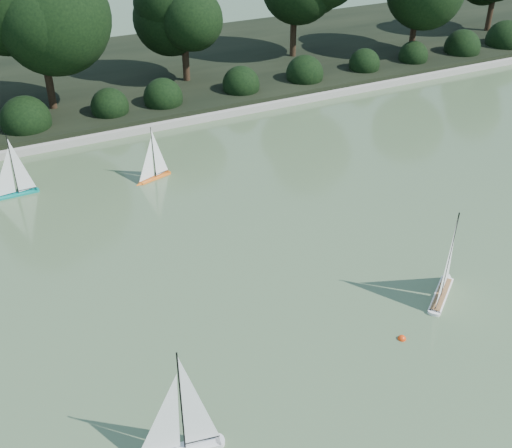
% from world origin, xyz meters
% --- Properties ---
extents(ground, '(80.00, 80.00, 0.00)m').
position_xyz_m(ground, '(0.00, 0.00, 0.00)').
color(ground, '#405533').
rests_on(ground, ground).
extents(pond_coping, '(40.00, 0.35, 0.18)m').
position_xyz_m(pond_coping, '(0.00, 9.00, 0.09)').
color(pond_coping, gray).
rests_on(pond_coping, ground).
extents(far_bank, '(40.00, 8.00, 0.30)m').
position_xyz_m(far_bank, '(0.00, 13.00, 0.15)').
color(far_bank, black).
rests_on(far_bank, ground).
extents(shrub_hedge, '(29.10, 1.10, 1.10)m').
position_xyz_m(shrub_hedge, '(0.00, 9.90, 0.45)').
color(shrub_hedge, black).
rests_on(shrub_hedge, ground).
extents(sailboat_white_a, '(1.23, 0.40, 1.68)m').
position_xyz_m(sailboat_white_a, '(-4.00, -0.79, 0.26)').
color(sailboat_white_a, silver).
rests_on(sailboat_white_a, ground).
extents(sailboat_white_b, '(1.12, 0.90, 1.75)m').
position_xyz_m(sailboat_white_b, '(1.13, 0.23, 0.27)').
color(sailboat_white_b, white).
rests_on(sailboat_white_b, ground).
extents(sailboat_orange, '(0.93, 0.40, 1.28)m').
position_xyz_m(sailboat_orange, '(-1.84, 6.32, 0.20)').
color(sailboat_orange, orange).
rests_on(sailboat_orange, ground).
extents(sailboat_teal, '(1.04, 0.19, 1.43)m').
position_xyz_m(sailboat_teal, '(-4.72, 6.93, 0.22)').
color(sailboat_teal, '#0A8275').
rests_on(sailboat_teal, ground).
extents(race_buoy, '(0.13, 0.13, 0.13)m').
position_xyz_m(race_buoy, '(-0.17, -0.38, 0.00)').
color(race_buoy, '#EA390C').
rests_on(race_buoy, ground).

